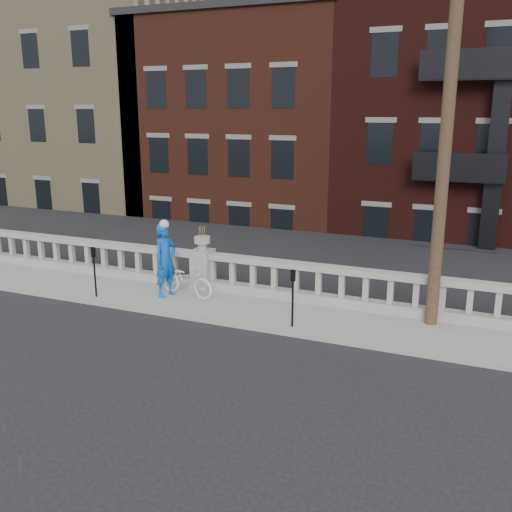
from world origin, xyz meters
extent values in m
plane|color=black|center=(0.00, 0.00, 0.00)|extent=(120.00, 120.00, 0.00)
cube|color=gray|center=(0.00, 3.00, 0.07)|extent=(32.00, 2.20, 0.15)
cube|color=gray|center=(0.00, 3.95, 0.28)|extent=(28.00, 0.34, 0.25)
cube|color=gray|center=(0.00, 3.95, 1.10)|extent=(28.00, 0.34, 0.16)
cube|color=gray|center=(0.00, 3.95, 0.70)|extent=(0.55, 0.55, 1.10)
cylinder|color=gray|center=(0.00, 3.95, 1.35)|extent=(0.24, 0.24, 0.20)
cylinder|color=gray|center=(0.00, 3.95, 1.53)|extent=(0.44, 0.44, 0.18)
cube|color=#605E59|center=(0.00, 4.30, -2.42)|extent=(36.00, 0.50, 5.15)
cube|color=black|center=(0.00, 25.95, -5.25)|extent=(80.00, 44.00, 0.50)
cube|color=#595651|center=(-2.00, 8.45, -3.00)|extent=(16.00, 7.00, 4.00)
cube|color=tan|center=(-17.00, 20.95, 5.00)|extent=(18.00, 16.00, 20.00)
cube|color=#4F2116|center=(-4.00, 19.95, 2.00)|extent=(10.00, 14.00, 14.00)
cube|color=black|center=(-4.00, 19.95, 9.15)|extent=(10.30, 14.30, 0.30)
cube|color=black|center=(6.00, 19.95, 2.75)|extent=(10.00, 14.00, 15.50)
cylinder|color=#422D1E|center=(6.20, 3.60, 5.15)|extent=(0.28, 0.28, 10.00)
cylinder|color=black|center=(-2.28, 2.15, 0.70)|extent=(0.05, 0.05, 1.10)
cube|color=black|center=(-2.28, 2.15, 1.38)|extent=(0.10, 0.08, 0.26)
cube|color=black|center=(-2.28, 2.10, 1.42)|extent=(0.06, 0.01, 0.08)
cylinder|color=black|center=(3.27, 2.15, 0.70)|extent=(0.05, 0.05, 1.10)
cube|color=black|center=(3.27, 2.15, 1.38)|extent=(0.10, 0.08, 0.26)
cube|color=black|center=(3.27, 2.10, 1.42)|extent=(0.06, 0.01, 0.08)
imported|color=white|center=(-0.08, 3.17, 0.61)|extent=(1.82, 0.95, 0.91)
imported|color=blue|center=(-0.58, 2.96, 1.13)|extent=(0.62, 0.80, 1.97)
camera|label=1|loc=(7.29, -9.53, 5.04)|focal=40.00mm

